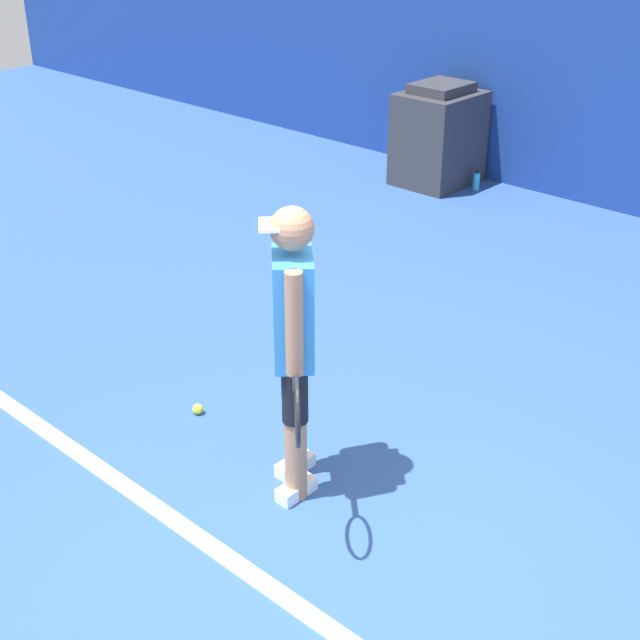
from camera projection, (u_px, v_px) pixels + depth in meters
name	position (u px, v px, depth m)	size (l,w,h in m)	color
ground_plane	(329.00, 567.00, 4.38)	(24.00, 24.00, 0.00)	#2D5193
court_baseline	(287.00, 599.00, 4.18)	(21.60, 0.10, 0.01)	white
tennis_player	(294.00, 342.00, 4.55)	(0.71, 0.70, 1.63)	#A37556
tennis_ball	(198.00, 409.00, 5.58)	(0.07, 0.07, 0.07)	#D1E533
covered_chair	(439.00, 136.00, 9.44)	(0.71, 0.84, 1.07)	#333338
water_bottle	(476.00, 181.00, 9.40)	(0.07, 0.07, 0.21)	#33ADD6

